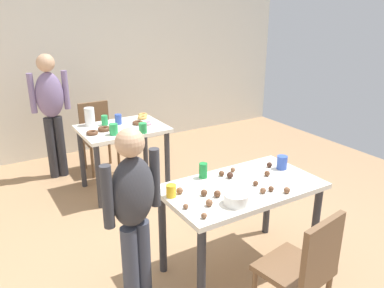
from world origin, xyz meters
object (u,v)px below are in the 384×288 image
object	(u,v)px
dining_table_near	(241,198)
soda_can	(203,171)
chair_far_table	(98,132)
person_adult_far	(51,106)
chair_near_table	(304,267)
dining_table_far	(123,138)
pitcher_far	(90,117)
person_girl_near	(134,210)
mixing_bowl	(236,199)

from	to	relation	value
dining_table_near	soda_can	size ratio (longest dim) A/B	9.91
chair_far_table	person_adult_far	size ratio (longest dim) A/B	0.58
chair_near_table	dining_table_far	bearing A→B (deg)	93.85
chair_far_table	pitcher_far	distance (m)	0.62
chair_far_table	soda_can	world-z (taller)	soda_can
dining_table_far	chair_far_table	distance (m)	0.73
dining_table_near	person_girl_near	distance (m)	0.90
person_adult_far	mixing_bowl	size ratio (longest dim) A/B	8.68
dining_table_near	soda_can	xyz separation A→B (m)	(-0.18, 0.27, 0.17)
dining_table_near	mixing_bowl	world-z (taller)	mixing_bowl
chair_near_table	pitcher_far	xyz separation A→B (m)	(-0.45, 2.82, 0.35)
chair_far_table	person_girl_near	size ratio (longest dim) A/B	0.64
dining_table_far	dining_table_near	bearing A→B (deg)	-82.92
chair_far_table	person_girl_near	xyz separation A→B (m)	(-0.59, -2.56, 0.30)
soda_can	mixing_bowl	bearing A→B (deg)	-94.63
dining_table_near	dining_table_far	world-z (taller)	same
person_girl_near	mixing_bowl	bearing A→B (deg)	-18.15
chair_near_table	pitcher_far	world-z (taller)	pitcher_far
person_girl_near	soda_can	size ratio (longest dim) A/B	11.07
pitcher_far	chair_far_table	bearing A→B (deg)	64.99
mixing_bowl	person_girl_near	bearing A→B (deg)	161.85
chair_near_table	soda_can	size ratio (longest dim) A/B	7.13
person_adult_far	pitcher_far	bearing A→B (deg)	-59.12
chair_near_table	mixing_bowl	bearing A→B (deg)	107.71
person_adult_far	mixing_bowl	world-z (taller)	person_adult_far
dining_table_near	chair_far_table	xyz separation A→B (m)	(-0.29, 2.56, -0.15)
chair_near_table	pitcher_far	size ratio (longest dim) A/B	4.29
dining_table_near	pitcher_far	distance (m)	2.17
pitcher_far	person_adult_far	bearing A→B (deg)	120.88
dining_table_near	pitcher_far	bearing A→B (deg)	103.65
dining_table_far	pitcher_far	distance (m)	0.44
person_adult_far	pitcher_far	world-z (taller)	person_adult_far
chair_near_table	soda_can	xyz separation A→B (m)	(-0.12, 0.99, 0.31)
person_girl_near	mixing_bowl	size ratio (longest dim) A/B	7.76
person_adult_far	soda_can	world-z (taller)	person_adult_far
dining_table_far	chair_far_table	bearing A→B (deg)	95.20
chair_near_table	person_adult_far	size ratio (longest dim) A/B	0.58
pitcher_far	chair_near_table	bearing A→B (deg)	-80.86
dining_table_near	chair_far_table	world-z (taller)	chair_far_table
dining_table_far	person_girl_near	xyz separation A→B (m)	(-0.65, -1.84, 0.17)
chair_far_table	soda_can	distance (m)	2.32
chair_near_table	chair_far_table	size ratio (longest dim) A/B	1.00
chair_far_table	mixing_bowl	distance (m)	2.79
chair_near_table	person_girl_near	bearing A→B (deg)	138.78
person_girl_near	person_adult_far	xyz separation A→B (m)	(0.07, 2.60, 0.11)
dining_table_far	chair_near_table	bearing A→B (deg)	-86.15
dining_table_near	pitcher_far	world-z (taller)	pitcher_far
chair_far_table	person_adult_far	bearing A→B (deg)	175.30
chair_near_table	person_adult_far	xyz separation A→B (m)	(-0.76, 3.32, 0.41)
chair_far_table	person_adult_far	distance (m)	0.66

